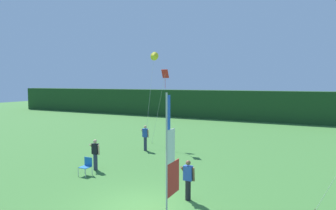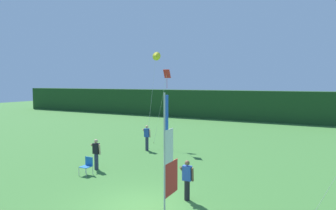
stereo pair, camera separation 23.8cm
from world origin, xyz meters
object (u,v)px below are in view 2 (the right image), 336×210
at_px(folding_chair, 87,165).
at_px(kite_red_diamond_0, 166,79).
at_px(person_near_banner, 96,153).
at_px(kite_yellow_delta_1, 156,56).
at_px(banner_flag, 168,159).
at_px(person_mid_field, 147,137).
at_px(person_far_left, 187,179).

height_order(folding_chair, kite_red_diamond_0, kite_red_diamond_0).
distance_m(person_near_banner, kite_red_diamond_0, 7.91).
distance_m(person_near_banner, kite_yellow_delta_1, 10.04).
bearing_deg(banner_flag, kite_red_diamond_0, 117.96).
xyz_separation_m(person_near_banner, folding_chair, (0.19, -0.92, -0.37)).
bearing_deg(person_mid_field, person_far_left, -48.51).
bearing_deg(person_far_left, person_mid_field, 131.49).
bearing_deg(banner_flag, folding_chair, 157.26).
bearing_deg(person_near_banner, person_mid_field, 88.91).
xyz_separation_m(banner_flag, kite_yellow_delta_1, (-7.00, 11.52, 4.64)).
bearing_deg(person_mid_field, kite_red_diamond_0, 68.41).
distance_m(person_near_banner, person_mid_field, 5.11).
bearing_deg(person_mid_field, folding_chair, -89.12).
relative_size(banner_flag, person_far_left, 2.70).
distance_m(folding_chair, kite_yellow_delta_1, 11.02).
distance_m(person_far_left, folding_chair, 5.92).
bearing_deg(person_far_left, banner_flag, -87.57).
relative_size(person_mid_field, kite_yellow_delta_1, 0.25).
xyz_separation_m(banner_flag, person_far_left, (-0.08, 1.78, -1.23)).
relative_size(folding_chair, kite_red_diamond_0, 0.16).
bearing_deg(banner_flag, person_mid_field, 125.31).
bearing_deg(folding_chair, kite_yellow_delta_1, 96.70).
xyz_separation_m(folding_chair, kite_red_diamond_0, (0.55, 7.66, 4.45)).
bearing_deg(folding_chair, person_mid_field, 90.88).
bearing_deg(banner_flag, person_near_banner, 150.90).
bearing_deg(kite_red_diamond_0, person_near_banner, -96.29).
relative_size(person_far_left, kite_red_diamond_0, 0.29).
relative_size(person_far_left, folding_chair, 1.82).
distance_m(person_far_left, kite_red_diamond_0, 10.73).
height_order(person_far_left, folding_chair, person_far_left).
xyz_separation_m(kite_red_diamond_0, kite_yellow_delta_1, (-1.61, 1.37, 1.77)).
height_order(banner_flag, person_far_left, banner_flag).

